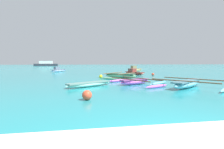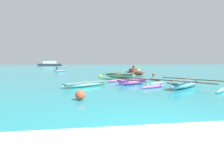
{
  "view_description": "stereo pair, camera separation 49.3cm",
  "coord_description": "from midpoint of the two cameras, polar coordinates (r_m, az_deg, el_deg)",
  "views": [
    {
      "loc": [
        -2.06,
        -2.9,
        1.63
      ],
      "look_at": [
        1.13,
        16.47,
        0.25
      ],
      "focal_mm": 28.0,
      "sensor_mm": 36.0,
      "label": 1
    },
    {
      "loc": [
        -1.58,
        -2.97,
        1.63
      ],
      "look_at": [
        1.13,
        16.47,
        0.25
      ],
      "focal_mm": 28.0,
      "sensor_mm": 36.0,
      "label": 2
    }
  ],
  "objects": [
    {
      "name": "moored_boat_4",
      "position": [
        23.22,
        8.0,
        0.65
      ],
      "size": [
        2.14,
        3.44,
        0.79
      ],
      "rotation": [
        0.0,
        0.0,
        -1.15
      ],
      "color": "#D35547",
      "rests_on": "ground_plane"
    },
    {
      "name": "mooring_buoy_1",
      "position": [
        7.68,
        -8.57,
        -6.64
      ],
      "size": [
        0.43,
        0.43,
        0.43
      ],
      "color": "#E54C2D",
      "rests_on": "ground_plane"
    },
    {
      "name": "moored_boat_5",
      "position": [
        11.84,
        -7.23,
        -3.07
      ],
      "size": [
        3.24,
        2.43,
        0.31
      ],
      "rotation": [
        0.0,
        0.0,
        0.59
      ],
      "color": "#A0E6D7",
      "rests_on": "ground_plane"
    },
    {
      "name": "moored_boat_3",
      "position": [
        30.98,
        -16.1,
        1.43
      ],
      "size": [
        2.4,
        3.15,
        0.89
      ],
      "rotation": [
        0.0,
        0.0,
        0.96
      ],
      "color": "#9BACD2",
      "rests_on": "ground_plane"
    },
    {
      "name": "mooring_buoy_2",
      "position": [
        21.7,
        14.03,
        0.05
      ],
      "size": [
        0.34,
        0.34,
        0.34
      ],
      "color": "#E54C2D",
      "rests_on": "ground_plane"
    },
    {
      "name": "moored_boat_1",
      "position": [
        12.23,
        23.92,
        -2.81
      ],
      "size": [
        4.53,
        4.9,
        0.53
      ],
      "rotation": [
        0.0,
        0.0,
        0.65
      ],
      "color": "#71C4DC",
      "rests_on": "ground_plane"
    },
    {
      "name": "distant_ferry",
      "position": [
        81.84,
        -19.47,
        3.27
      ],
      "size": [
        9.85,
        2.17,
        2.17
      ],
      "color": "#2D333D",
      "rests_on": "ground_plane"
    },
    {
      "name": "mooring_buoy_0",
      "position": [
        17.99,
        -3.05,
        -0.61
      ],
      "size": [
        0.36,
        0.36,
        0.36
      ],
      "color": "yellow",
      "rests_on": "ground_plane"
    },
    {
      "name": "moored_boat_0",
      "position": [
        12.91,
        7.82,
        -2.35
      ],
      "size": [
        3.67,
        4.77,
        0.45
      ],
      "rotation": [
        0.0,
        0.0,
        0.45
      ],
      "color": "#E666E0",
      "rests_on": "ground_plane"
    },
    {
      "name": "moored_boat_2",
      "position": [
        18.23,
        3.32,
        -0.32
      ],
      "size": [
        4.43,
        4.65,
        0.53
      ],
      "rotation": [
        0.0,
        0.0,
        -0.71
      ],
      "color": "#7CC18E",
      "rests_on": "ground_plane"
    },
    {
      "name": "moored_boat_6",
      "position": [
        31.26,
        8.49,
        1.65
      ],
      "size": [
        3.09,
        2.05,
        1.03
      ],
      "rotation": [
        0.0,
        0.0,
        0.45
      ],
      "color": "#E4C680",
      "rests_on": "ground_plane"
    },
    {
      "name": "ground_plane",
      "position": [
        3.82,
        23.2,
        -21.58
      ],
      "size": [
        240.0,
        240.0,
        0.0
      ],
      "color": "teal"
    }
  ]
}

